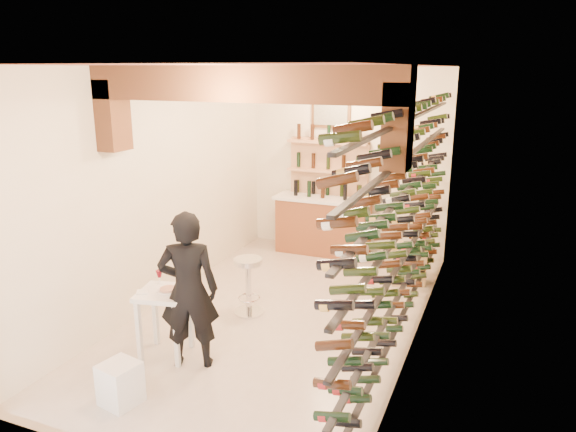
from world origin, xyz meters
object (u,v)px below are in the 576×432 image
object	(u,v)px
person	(189,290)
crate_lower	(407,274)
chrome_barstool	(248,282)
back_counter	(323,224)
tasting_table	(164,303)
wine_rack	(401,215)
white_stool	(120,384)

from	to	relation	value
person	crate_lower	world-z (taller)	person
person	chrome_barstool	distance (m)	1.46
chrome_barstool	crate_lower	xyz separation A→B (m)	(1.76, 1.88, -0.30)
person	back_counter	bearing A→B (deg)	-115.66
tasting_table	person	size ratio (longest dim) A/B	0.54
wine_rack	person	bearing A→B (deg)	-143.13
back_counter	person	world-z (taller)	person
tasting_table	chrome_barstool	xyz separation A→B (m)	(0.38, 1.33, -0.20)
back_counter	person	xyz separation A→B (m)	(-0.12, -4.11, 0.34)
wine_rack	tasting_table	distance (m)	2.86
back_counter	white_stool	world-z (taller)	back_counter
crate_lower	white_stool	bearing A→B (deg)	-115.89
back_counter	tasting_table	size ratio (longest dim) A/B	1.79
white_stool	person	bearing A→B (deg)	74.44
tasting_table	white_stool	size ratio (longest dim) A/B	2.25
chrome_barstool	crate_lower	distance (m)	2.59
wine_rack	white_stool	world-z (taller)	wine_rack
white_stool	chrome_barstool	distance (m)	2.31
wine_rack	person	distance (m)	2.53
tasting_table	wine_rack	bearing A→B (deg)	18.86
white_stool	crate_lower	size ratio (longest dim) A/B	0.86
tasting_table	crate_lower	bearing A→B (deg)	44.05
back_counter	crate_lower	size ratio (longest dim) A/B	3.46
back_counter	chrome_barstool	distance (m)	2.72
wine_rack	crate_lower	world-z (taller)	wine_rack
chrome_barstool	person	bearing A→B (deg)	-90.40
wine_rack	tasting_table	size ratio (longest dim) A/B	6.00
back_counter	white_stool	size ratio (longest dim) A/B	4.03
wine_rack	tasting_table	xyz separation A→B (m)	(-2.33, -1.40, -0.91)
back_counter	white_stool	bearing A→B (deg)	-94.24
wine_rack	person	size ratio (longest dim) A/B	3.25
back_counter	tasting_table	bearing A→B (deg)	-97.00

